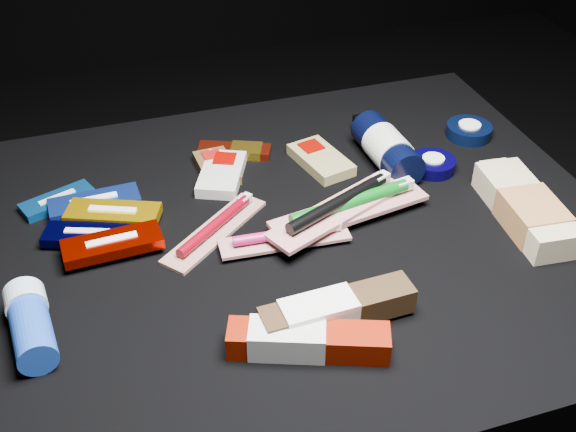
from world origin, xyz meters
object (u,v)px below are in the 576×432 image
object	(u,v)px
bodywash_bottle	(526,209)
lotion_bottle	(387,148)
toothpaste_carton_red	(301,340)
deodorant_stick	(30,324)

from	to	relation	value
bodywash_bottle	lotion_bottle	bearing A→B (deg)	127.62
toothpaste_carton_red	lotion_bottle	bearing A→B (deg)	73.36
lotion_bottle	bodywash_bottle	xyz separation A→B (m)	(0.13, -0.20, -0.01)
lotion_bottle	deodorant_stick	distance (m)	0.61
lotion_bottle	bodywash_bottle	distance (m)	0.24
deodorant_stick	bodywash_bottle	bearing A→B (deg)	-4.15
deodorant_stick	toothpaste_carton_red	xyz separation A→B (m)	(0.30, -0.12, -0.01)
bodywash_bottle	deodorant_stick	xyz separation A→B (m)	(-0.69, -0.02, 0.00)
lotion_bottle	deodorant_stick	xyz separation A→B (m)	(-0.56, -0.23, -0.01)
deodorant_stick	toothpaste_carton_red	size ratio (longest dim) A/B	0.65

